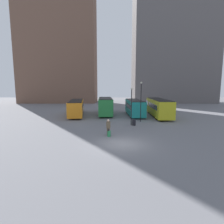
# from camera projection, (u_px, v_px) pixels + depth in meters

# --- Properties ---
(ground_plane) EXTENTS (160.00, 160.00, 0.00)m
(ground_plane) POSITION_uv_depth(u_px,v_px,m) (121.00, 144.00, 16.36)
(ground_plane) COLOR slate
(building_block_left) EXTENTS (26.04, 11.91, 41.11)m
(building_block_left) POSITION_uv_depth(u_px,v_px,m) (57.00, 44.00, 60.91)
(building_block_left) COLOR brown
(building_block_left) RESTS_ON ground_plane
(building_block_right) EXTENTS (27.97, 12.29, 42.72)m
(building_block_right) POSITION_uv_depth(u_px,v_px,m) (173.00, 41.00, 60.97)
(building_block_right) COLOR #5B5656
(building_block_right) RESTS_ON ground_plane
(bus_0) EXTENTS (3.98, 10.94, 2.87)m
(bus_0) POSITION_uv_depth(u_px,v_px,m) (76.00, 107.00, 33.20)
(bus_0) COLOR orange
(bus_0) RESTS_ON ground_plane
(bus_1) EXTENTS (3.07, 9.33, 3.27)m
(bus_1) POSITION_uv_depth(u_px,v_px,m) (105.00, 106.00, 34.07)
(bus_1) COLOR #237A38
(bus_1) RESTS_ON ground_plane
(bus_2) EXTENTS (2.84, 9.41, 2.95)m
(bus_2) POSITION_uv_depth(u_px,v_px,m) (134.00, 107.00, 33.15)
(bus_2) COLOR #19847F
(bus_2) RESTS_ON ground_plane
(bus_3) EXTENTS (3.06, 11.90, 3.15)m
(bus_3) POSITION_uv_depth(u_px,v_px,m) (158.00, 107.00, 32.38)
(bus_3) COLOR gold
(bus_3) RESTS_ON ground_plane
(traveler) EXTENTS (0.59, 0.59, 1.80)m
(traveler) POSITION_uv_depth(u_px,v_px,m) (108.00, 126.00, 19.17)
(traveler) COLOR #4C3828
(traveler) RESTS_ON ground_plane
(suitcase) EXTENTS (0.36, 0.41, 0.90)m
(suitcase) POSITION_uv_depth(u_px,v_px,m) (108.00, 134.00, 18.77)
(suitcase) COLOR #28844C
(suitcase) RESTS_ON ground_plane
(lamp_post_0) EXTENTS (0.28, 0.28, 6.11)m
(lamp_post_0) POSITION_uv_depth(u_px,v_px,m) (140.00, 99.00, 26.66)
(lamp_post_0) COLOR black
(lamp_post_0) RESTS_ON ground_plane
(lamp_post_1) EXTENTS (0.28, 0.28, 5.23)m
(lamp_post_1) POSITION_uv_depth(u_px,v_px,m) (131.00, 103.00, 24.22)
(lamp_post_1) COLOR black
(lamp_post_1) RESTS_ON ground_plane
(trash_bin) EXTENTS (0.52, 0.52, 0.85)m
(trash_bin) POSITION_uv_depth(u_px,v_px,m) (133.00, 122.00, 24.37)
(trash_bin) COLOR black
(trash_bin) RESTS_ON ground_plane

